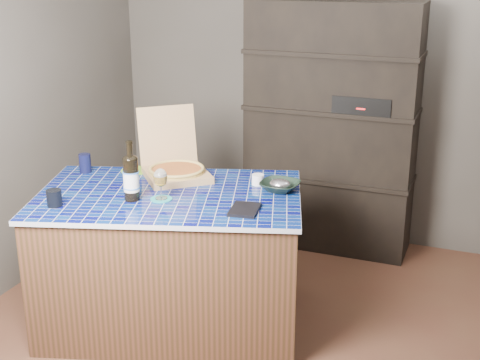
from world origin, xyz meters
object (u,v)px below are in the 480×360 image
at_px(wine_glass, 161,178).
at_px(bowl, 280,186).
at_px(kitchen_island, 171,258).
at_px(dvd_case, 245,210).
at_px(pizza_box, 176,168).
at_px(mead_bottle, 131,177).

relative_size(wine_glass, bowl, 0.78).
bearing_deg(kitchen_island, bowl, 8.08).
distance_m(kitchen_island, bowl, 0.77).
height_order(dvd_case, bowl, bowl).
height_order(pizza_box, bowl, pizza_box).
bearing_deg(pizza_box, dvd_case, -73.24).
xyz_separation_m(kitchen_island, wine_glass, (0.01, -0.10, 0.53)).
height_order(mead_bottle, wine_glass, mead_bottle).
distance_m(pizza_box, dvd_case, 0.70).
height_order(mead_bottle, bowl, mead_bottle).
height_order(wine_glass, dvd_case, wine_glass).
bearing_deg(wine_glass, kitchen_island, 93.31).
relative_size(mead_bottle, wine_glass, 1.95).
relative_size(mead_bottle, bowl, 1.53).
xyz_separation_m(pizza_box, mead_bottle, (-0.05, -0.44, 0.08)).
relative_size(pizza_box, mead_bottle, 1.68).
relative_size(dvd_case, bowl, 0.92).
bearing_deg(pizza_box, kitchen_island, -112.25).
xyz_separation_m(mead_bottle, wine_glass, (0.15, 0.06, -0.01)).
bearing_deg(mead_bottle, kitchen_island, 50.25).
relative_size(kitchen_island, dvd_case, 8.32).
xyz_separation_m(pizza_box, dvd_case, (0.59, -0.37, -0.05)).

